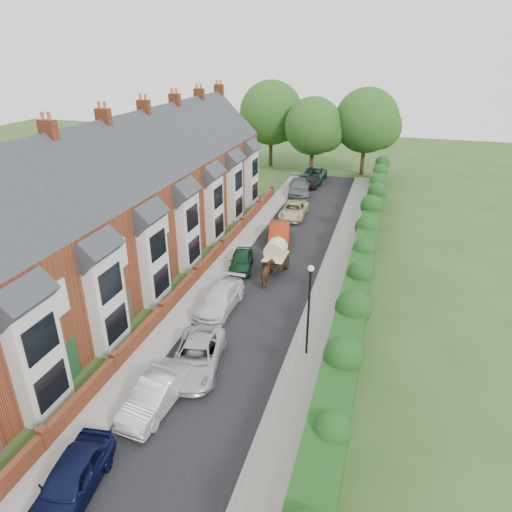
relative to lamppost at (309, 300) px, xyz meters
The scene contains 25 objects.
ground 6.20m from the lamppost, 130.36° to the right, with size 140.00×140.00×0.00m, color #2D4C1E.
road 8.66m from the lamppost, 119.12° to the left, with size 6.00×58.00×0.02m, color black.
pavement_hedge_side 7.71m from the lamppost, 88.36° to the left, with size 2.20×58.00×0.12m, color gray.
pavement_house_side 10.93m from the lamppost, 137.91° to the left, with size 1.70×58.00×0.12m, color gray.
kerb_hedge_side 7.76m from the lamppost, 96.92° to the left, with size 0.18×58.00×0.13m, color gray.
kerb_house_side 10.38m from the lamppost, 134.79° to the left, with size 0.18×58.00×0.13m, color gray.
hedge 7.47m from the lamppost, 74.05° to the left, with size 2.10×58.00×2.85m.
terrace_row 15.52m from the lamppost, 157.25° to the left, with size 9.05×40.50×11.50m.
garden_wall_row 10.98m from the lamppost, 145.56° to the left, with size 0.35×40.35×1.10m.
lamppost is the anchor object (origin of this frame).
tree_far_left 36.66m from the lamppost, 99.53° to the left, with size 7.14×6.80×9.29m.
tree_far_right 38.20m from the lamppost, 90.02° to the left, with size 7.98×7.60×10.31m.
tree_far_back 41.01m from the lamppost, 107.06° to the left, with size 8.40×8.00×10.82m.
car_navy 12.48m from the lamppost, 121.59° to the right, with size 1.73×4.29×1.46m, color black.
car_silver_a 8.36m from the lamppost, 135.15° to the right, with size 1.51×4.34×1.43m, color #B0B0B5.
car_silver_b 6.21m from the lamppost, 152.53° to the right, with size 2.26×4.91×1.36m, color #B9BBC1.
car_white 7.13m from the lamppost, 153.11° to the left, with size 1.95×4.81×1.40m, color silver.
car_green 11.04m from the lamppost, 126.66° to the left, with size 1.53×3.79×1.29m, color #0E311B.
car_red 15.27m from the lamppost, 109.40° to the left, with size 1.63×4.67×1.54m, color #9D2B11.
car_beige 21.12m from the lamppost, 104.18° to the left, with size 2.21×4.80×1.33m, color beige.
car_grey 28.21m from the lamppost, 102.63° to the left, with size 2.22×5.46×1.59m, color #56595D.
car_black 31.58m from the lamppost, 99.95° to the left, with size 1.62×4.02×1.37m, color black.
horse 8.26m from the lamppost, 120.00° to the left, with size 0.85×1.87×1.58m, color #573320.
horse_cart 9.87m from the lamppost, 114.00° to the left, with size 1.52×3.35×2.42m.
car_extra_far 33.42m from the lamppost, 99.68° to the left, with size 2.59×5.61×1.56m, color #0F341E.
Camera 1 is at (6.46, -15.28, 14.60)m, focal length 32.00 mm.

